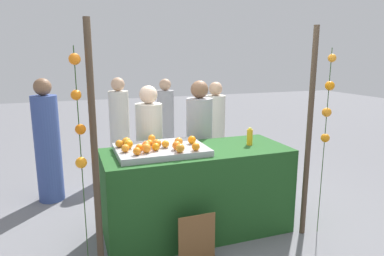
{
  "coord_description": "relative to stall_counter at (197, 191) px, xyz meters",
  "views": [
    {
      "loc": [
        -1.23,
        -3.24,
        1.88
      ],
      "look_at": [
        0.0,
        0.15,
        1.12
      ],
      "focal_mm": 32.19,
      "sensor_mm": 36.0,
      "label": 1
    }
  ],
  "objects": [
    {
      "name": "ground_plane",
      "position": [
        0.0,
        0.0,
        -0.46
      ],
      "size": [
        24.0,
        24.0,
        0.0
      ],
      "primitive_type": "plane",
      "color": "slate"
    },
    {
      "name": "stall_counter",
      "position": [
        0.0,
        0.0,
        0.0
      ],
      "size": [
        1.95,
        0.79,
        0.92
      ],
      "primitive_type": "cube",
      "color": "#1E4C1E",
      "rests_on": "ground_plane"
    },
    {
      "name": "orange_tray",
      "position": [
        -0.38,
        0.02,
        0.49
      ],
      "size": [
        0.89,
        0.64,
        0.06
      ],
      "primitive_type": "cube",
      "color": "#9EA0A5",
      "rests_on": "stall_counter"
    },
    {
      "name": "orange_0",
      "position": [
        -0.78,
        0.14,
        0.56
      ],
      "size": [
        0.08,
        0.08,
        0.08
      ],
      "primitive_type": "sphere",
      "color": "orange",
      "rests_on": "orange_tray"
    },
    {
      "name": "orange_1",
      "position": [
        -0.67,
        -0.19,
        0.56
      ],
      "size": [
        0.07,
        0.07,
        0.07
      ],
      "primitive_type": "sphere",
      "color": "orange",
      "rests_on": "orange_tray"
    },
    {
      "name": "orange_2",
      "position": [
        -0.7,
        0.05,
        0.56
      ],
      "size": [
        0.09,
        0.09,
        0.09
      ],
      "primitive_type": "sphere",
      "color": "orange",
      "rests_on": "orange_tray"
    },
    {
      "name": "orange_3",
      "position": [
        -0.43,
        -0.01,
        0.56
      ],
      "size": [
        0.09,
        0.09,
        0.09
      ],
      "primitive_type": "sphere",
      "color": "orange",
      "rests_on": "orange_tray"
    },
    {
      "name": "orange_4",
      "position": [
        -0.35,
        -0.03,
        0.56
      ],
      "size": [
        0.08,
        0.08,
        0.08
      ],
      "primitive_type": "sphere",
      "color": "orange",
      "rests_on": "orange_tray"
    },
    {
      "name": "orange_5",
      "position": [
        -0.05,
        0.03,
        0.56
      ],
      "size": [
        0.08,
        0.08,
        0.08
      ],
      "primitive_type": "sphere",
      "color": "orange",
      "rests_on": "orange_tray"
    },
    {
      "name": "orange_6",
      "position": [
        -0.42,
        0.25,
        0.56
      ],
      "size": [
        0.08,
        0.08,
        0.08
      ],
      "primitive_type": "sphere",
      "color": "orange",
      "rests_on": "orange_tray"
    },
    {
      "name": "orange_7",
      "position": [
        -0.49,
        0.05,
        0.56
      ],
      "size": [
        0.08,
        0.08,
        0.08
      ],
      "primitive_type": "sphere",
      "color": "orange",
      "rests_on": "orange_tray"
    },
    {
      "name": "orange_8",
      "position": [
        -0.2,
        -0.01,
        0.56
      ],
      "size": [
        0.09,
        0.09,
        0.09
      ],
      "primitive_type": "sphere",
      "color": "orange",
      "rests_on": "orange_tray"
    },
    {
      "name": "orange_9",
      "position": [
        -0.7,
        0.16,
        0.56
      ],
      "size": [
        0.09,
        0.09,
        0.09
      ],
      "primitive_type": "sphere",
      "color": "orange",
      "rests_on": "orange_tray"
    },
    {
      "name": "orange_10",
      "position": [
        -0.57,
        -0.15,
        0.56
      ],
      "size": [
        0.09,
        0.09,
        0.09
      ],
      "primitive_type": "sphere",
      "color": "orange",
      "rests_on": "orange_tray"
    },
    {
      "name": "orange_11",
      "position": [
        -0.26,
        -0.25,
        0.56
      ],
      "size": [
        0.09,
        0.09,
        0.09
      ],
      "primitive_type": "sphere",
      "color": "orange",
      "rests_on": "orange_tray"
    },
    {
      "name": "orange_12",
      "position": [
        -0.1,
        -0.23,
        0.56
      ],
      "size": [
        0.08,
        0.08,
        0.08
      ],
      "primitive_type": "sphere",
      "color": "orange",
      "rests_on": "orange_tray"
    },
    {
      "name": "orange_13",
      "position": [
        -0.26,
        -0.15,
        0.56
      ],
      "size": [
        0.09,
        0.09,
        0.09
      ],
      "primitive_type": "sphere",
      "color": "orange",
      "rests_on": "orange_tray"
    },
    {
      "name": "orange_14",
      "position": [
        -0.54,
        -0.02,
        0.56
      ],
      "size": [
        0.08,
        0.08,
        0.08
      ],
      "primitive_type": "sphere",
      "color": "orange",
      "rests_on": "orange_tray"
    },
    {
      "name": "orange_15",
      "position": [
        -0.62,
        -0.07,
        0.56
      ],
      "size": [
        0.07,
        0.07,
        0.07
      ],
      "primitive_type": "sphere",
      "color": "orange",
      "rests_on": "orange_tray"
    },
    {
      "name": "orange_16",
      "position": [
        -0.47,
        -0.11,
        0.56
      ],
      "size": [
        0.08,
        0.08,
        0.08
      ],
      "primitive_type": "sphere",
      "color": "orange",
      "rests_on": "orange_tray"
    },
    {
      "name": "orange_17",
      "position": [
        -0.75,
        -0.06,
        0.56
      ],
      "size": [
        0.08,
        0.08,
        0.08
      ],
      "primitive_type": "sphere",
      "color": "orange",
      "rests_on": "orange_tray"
    },
    {
      "name": "juice_bottle",
      "position": [
        0.61,
        -0.02,
        0.55
      ],
      "size": [
        0.06,
        0.06,
        0.19
      ],
      "color": "gold",
      "rests_on": "stall_counter"
    },
    {
      "name": "chalkboard_sign",
      "position": [
        -0.22,
        -0.57,
        -0.22
      ],
      "size": [
        0.35,
        0.03,
        0.49
      ],
      "color": "brown",
      "rests_on": "ground_plane"
    },
    {
      "name": "vendor_left",
      "position": [
        -0.36,
        0.61,
        0.26
      ],
      "size": [
        0.31,
        0.31,
        1.55
      ],
      "color": "beige",
      "rests_on": "ground_plane"
    },
    {
      "name": "vendor_right",
      "position": [
        0.26,
        0.61,
        0.28
      ],
      "size": [
        0.32,
        0.32,
        1.59
      ],
      "color": "#99999E",
      "rests_on": "ground_plane"
    },
    {
      "name": "crowd_person_0",
      "position": [
        -0.49,
        2.15,
        0.26
      ],
      "size": [
        0.31,
        0.31,
        1.55
      ],
      "color": "beige",
      "rests_on": "ground_plane"
    },
    {
      "name": "crowd_person_1",
      "position": [
        0.84,
        1.44,
        0.24
      ],
      "size": [
        0.3,
        0.3,
        1.5
      ],
      "color": "beige",
      "rests_on": "ground_plane"
    },
    {
      "name": "crowd_person_2",
      "position": [
        -1.52,
        1.43,
        0.29
      ],
      "size": [
        0.32,
        0.32,
        1.6
      ],
      "color": "#384C8C",
      "rests_on": "ground_plane"
    },
    {
      "name": "crowd_person_3",
      "position": [
        0.35,
        2.48,
        0.23
      ],
      "size": [
        0.3,
        0.3,
        1.49
      ],
      "color": "#99999E",
      "rests_on": "ground_plane"
    },
    {
      "name": "canopy_post_left",
      "position": [
        -1.06,
        -0.44,
        0.62
      ],
      "size": [
        0.06,
        0.06,
        2.17
      ],
      "primitive_type": "cylinder",
      "color": "#473828",
      "rests_on": "ground_plane"
    },
    {
      "name": "canopy_post_right",
      "position": [
        1.06,
        -0.44,
        0.62
      ],
      "size": [
        0.06,
        0.06,
        2.17
      ],
      "primitive_type": "cylinder",
      "color": "#473828",
      "rests_on": "ground_plane"
    },
    {
      "name": "garland_strand_left",
      "position": [
        -1.16,
        -0.48,
        0.96
      ],
      "size": [
        0.1,
        0.1,
        1.95
      ],
      "color": "#2D4C23",
      "rests_on": "ground_plane"
    },
    {
      "name": "garland_strand_right",
      "position": [
        1.23,
        -0.48,
        0.95
      ],
      "size": [
        0.1,
        0.1,
        1.95
      ],
      "color": "#2D4C23",
      "rests_on": "ground_plane"
    }
  ]
}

